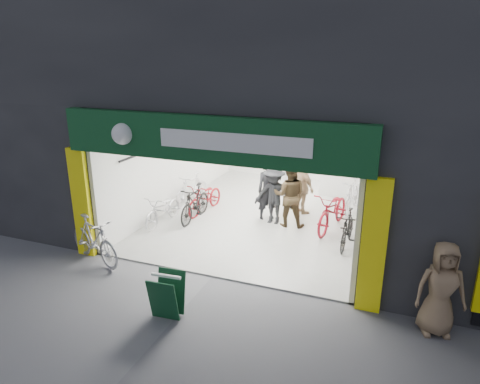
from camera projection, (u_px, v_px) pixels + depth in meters
The scene contains 16 objects.
ground at pixel (212, 277), 9.24m from camera, with size 60.00×60.00×0.00m, color #56565B.
building at pixel (312, 63), 12.00m from camera, with size 17.00×10.27×8.00m.
bike_left_front at pixel (163, 209), 11.94m from camera, with size 0.59×1.68×0.88m, color silver.
bike_left_midfront at pixel (195, 203), 12.18m from camera, with size 0.49×1.74×1.05m, color black.
bike_left_midback at pixel (205, 198), 12.80m from camera, with size 0.62×1.78×0.94m, color maroon.
bike_left_back at pixel (192, 189), 13.49m from camera, with size 0.47×1.66×1.00m, color silver.
bike_right_front at pixel (347, 229), 10.57m from camera, with size 0.43×1.54×0.93m, color black.
bike_right_mid at pixel (333, 211), 11.57m from camera, with size 0.72×2.07×1.09m, color maroon.
bike_right_back at pixel (352, 195), 12.94m from camera, with size 0.48×1.68×1.01m, color #B7B6BB.
parked_bike at pixel (94, 240), 9.75m from camera, with size 0.52×1.83×1.10m, color #ADACB1.
customer_a at pixel (268, 190), 12.13m from camera, with size 0.65×0.43×1.78m, color black.
customer_b at pixel (290, 195), 11.64m from camera, with size 0.89×0.69×1.83m, color #382A19.
customer_c at pixel (274, 195), 11.81m from camera, with size 1.10×0.63×1.70m, color black.
customer_d at pixel (303, 188), 12.55m from camera, with size 0.98×0.41×1.67m, color #987B58.
pedestrian_near at pixel (441, 289), 7.19m from camera, with size 0.83×0.54×1.69m, color #7F654A.
sandwich_board at pixel (167, 295), 7.72m from camera, with size 0.58×0.60×0.84m.
Camera 1 is at (3.51, -7.43, 4.65)m, focal length 32.00 mm.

